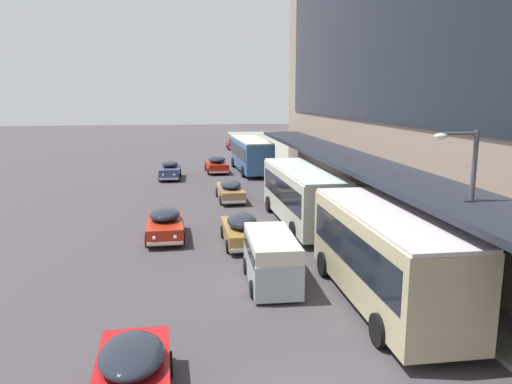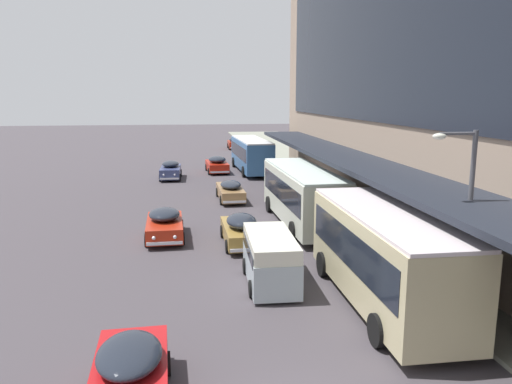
{
  "view_description": "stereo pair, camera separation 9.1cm",
  "coord_description": "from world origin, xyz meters",
  "px_view_note": "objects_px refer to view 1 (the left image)",
  "views": [
    {
      "loc": [
        -2.47,
        -9.58,
        7.24
      ],
      "look_at": [
        1.88,
        20.65,
        1.34
      ],
      "focal_mm": 35.0,
      "sensor_mm": 36.0,
      "label": 1
    },
    {
      "loc": [
        -2.38,
        -9.59,
        7.24
      ],
      "look_at": [
        1.88,
        20.65,
        1.34
      ],
      "focal_mm": 35.0,
      "sensor_mm": 36.0,
      "label": 2
    }
  ],
  "objects_px": {
    "vw_van": "(271,256)",
    "street_lamp": "(465,208)",
    "transit_bus_kerbside_front": "(251,153)",
    "sedan_second_mid": "(217,164)",
    "sedan_lead_near": "(234,143)",
    "sedan_second_near": "(165,224)",
    "sedan_oncoming_rear": "(230,190)",
    "sedan_trailing_near": "(170,170)",
    "sedan_oncoming_front": "(132,378)",
    "transit_bus_kerbside_far": "(385,252)",
    "transit_bus_kerbside_rear": "(303,193)",
    "sedan_trailing_mid": "(242,229)"
  },
  "relations": [
    {
      "from": "transit_bus_kerbside_front",
      "to": "sedan_oncoming_rear",
      "type": "bearing_deg",
      "value": -103.71
    },
    {
      "from": "sedan_oncoming_rear",
      "to": "sedan_trailing_near",
      "type": "bearing_deg",
      "value": 113.81
    },
    {
      "from": "sedan_lead_near",
      "to": "street_lamp",
      "type": "distance_m",
      "value": 54.55
    },
    {
      "from": "transit_bus_kerbside_far",
      "to": "sedan_second_near",
      "type": "xyz_separation_m",
      "value": [
        -7.86,
        9.54,
        -1.18
      ]
    },
    {
      "from": "sedan_lead_near",
      "to": "vw_van",
      "type": "xyz_separation_m",
      "value": [
        -3.53,
        -50.48,
        0.32
      ]
    },
    {
      "from": "sedan_second_near",
      "to": "vw_van",
      "type": "height_order",
      "value": "vw_van"
    },
    {
      "from": "sedan_trailing_near",
      "to": "sedan_second_mid",
      "type": "relative_size",
      "value": 0.96
    },
    {
      "from": "sedan_lead_near",
      "to": "vw_van",
      "type": "bearing_deg",
      "value": -94.0
    },
    {
      "from": "transit_bus_kerbside_front",
      "to": "transit_bus_kerbside_rear",
      "type": "distance_m",
      "value": 20.4
    },
    {
      "from": "sedan_second_near",
      "to": "sedan_lead_near",
      "type": "bearing_deg",
      "value": 79.78
    },
    {
      "from": "sedan_lead_near",
      "to": "sedan_oncoming_front",
      "type": "bearing_deg",
      "value": -97.96
    },
    {
      "from": "sedan_trailing_near",
      "to": "vw_van",
      "type": "height_order",
      "value": "vw_van"
    },
    {
      "from": "sedan_lead_near",
      "to": "street_lamp",
      "type": "relative_size",
      "value": 0.76
    },
    {
      "from": "transit_bus_kerbside_front",
      "to": "sedan_lead_near",
      "type": "bearing_deg",
      "value": 88.8
    },
    {
      "from": "sedan_second_near",
      "to": "street_lamp",
      "type": "distance_m",
      "value": 15.0
    },
    {
      "from": "sedan_trailing_mid",
      "to": "sedan_second_mid",
      "type": "distance_m",
      "value": 23.74
    },
    {
      "from": "vw_van",
      "to": "sedan_second_mid",
      "type": "bearing_deg",
      "value": 90.45
    },
    {
      "from": "transit_bus_kerbside_far",
      "to": "sedan_oncoming_rear",
      "type": "relative_size",
      "value": 1.87
    },
    {
      "from": "sedan_trailing_mid",
      "to": "sedan_second_mid",
      "type": "xyz_separation_m",
      "value": [
        0.31,
        23.74,
        0.02
      ]
    },
    {
      "from": "sedan_second_near",
      "to": "sedan_oncoming_front",
      "type": "bearing_deg",
      "value": -90.99
    },
    {
      "from": "transit_bus_kerbside_front",
      "to": "transit_bus_kerbside_rear",
      "type": "bearing_deg",
      "value": -89.29
    },
    {
      "from": "transit_bus_kerbside_far",
      "to": "sedan_second_mid",
      "type": "height_order",
      "value": "transit_bus_kerbside_far"
    },
    {
      "from": "sedan_oncoming_front",
      "to": "sedan_oncoming_rear",
      "type": "distance_m",
      "value": 23.79
    },
    {
      "from": "street_lamp",
      "to": "sedan_trailing_near",
      "type": "bearing_deg",
      "value": 108.76
    },
    {
      "from": "transit_bus_kerbside_far",
      "to": "sedan_oncoming_rear",
      "type": "distance_m",
      "value": 18.95
    },
    {
      "from": "transit_bus_kerbside_rear",
      "to": "sedan_trailing_near",
      "type": "bearing_deg",
      "value": 114.54
    },
    {
      "from": "sedan_lead_near",
      "to": "sedan_second_near",
      "type": "xyz_separation_m",
      "value": [
        -7.86,
        -43.59,
        -0.02
      ]
    },
    {
      "from": "transit_bus_kerbside_far",
      "to": "street_lamp",
      "type": "height_order",
      "value": "street_lamp"
    },
    {
      "from": "transit_bus_kerbside_far",
      "to": "street_lamp",
      "type": "relative_size",
      "value": 1.51
    },
    {
      "from": "transit_bus_kerbside_front",
      "to": "sedan_second_near",
      "type": "height_order",
      "value": "transit_bus_kerbside_front"
    },
    {
      "from": "sedan_lead_near",
      "to": "transit_bus_kerbside_front",
      "type": "bearing_deg",
      "value": -91.2
    },
    {
      "from": "sedan_second_mid",
      "to": "street_lamp",
      "type": "height_order",
      "value": "street_lamp"
    },
    {
      "from": "transit_bus_kerbside_far",
      "to": "transit_bus_kerbside_rear",
      "type": "bearing_deg",
      "value": 91.01
    },
    {
      "from": "sedan_lead_near",
      "to": "sedan_trailing_mid",
      "type": "height_order",
      "value": "same"
    },
    {
      "from": "transit_bus_kerbside_rear",
      "to": "sedan_lead_near",
      "type": "relative_size",
      "value": 2.19
    },
    {
      "from": "street_lamp",
      "to": "transit_bus_kerbside_rear",
      "type": "bearing_deg",
      "value": 100.19
    },
    {
      "from": "transit_bus_kerbside_far",
      "to": "sedan_lead_near",
      "type": "bearing_deg",
      "value": 90.0
    },
    {
      "from": "transit_bus_kerbside_front",
      "to": "sedan_second_mid",
      "type": "relative_size",
      "value": 2.22
    },
    {
      "from": "sedan_second_near",
      "to": "street_lamp",
      "type": "relative_size",
      "value": 0.73
    },
    {
      "from": "sedan_second_near",
      "to": "vw_van",
      "type": "distance_m",
      "value": 8.15
    },
    {
      "from": "transit_bus_kerbside_front",
      "to": "transit_bus_kerbside_rear",
      "type": "relative_size",
      "value": 1.03
    },
    {
      "from": "transit_bus_kerbside_front",
      "to": "street_lamp",
      "type": "xyz_separation_m",
      "value": [
        2.52,
        -33.02,
        1.9
      ]
    },
    {
      "from": "vw_van",
      "to": "street_lamp",
      "type": "height_order",
      "value": "street_lamp"
    },
    {
      "from": "sedan_lead_near",
      "to": "sedan_trailing_mid",
      "type": "bearing_deg",
      "value": -95.15
    },
    {
      "from": "sedan_trailing_mid",
      "to": "transit_bus_kerbside_front",
      "type": "bearing_deg",
      "value": 81.33
    },
    {
      "from": "transit_bus_kerbside_rear",
      "to": "sedan_trailing_near",
      "type": "xyz_separation_m",
      "value": [
        -7.87,
        17.24,
        -1.06
      ]
    },
    {
      "from": "sedan_lead_near",
      "to": "sedan_trailing_near",
      "type": "distance_m",
      "value": 25.87
    },
    {
      "from": "transit_bus_kerbside_front",
      "to": "sedan_second_mid",
      "type": "height_order",
      "value": "transit_bus_kerbside_front"
    },
    {
      "from": "sedan_lead_near",
      "to": "sedan_second_near",
      "type": "bearing_deg",
      "value": -100.22
    },
    {
      "from": "transit_bus_kerbside_rear",
      "to": "transit_bus_kerbside_far",
      "type": "height_order",
      "value": "transit_bus_kerbside_far"
    }
  ]
}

